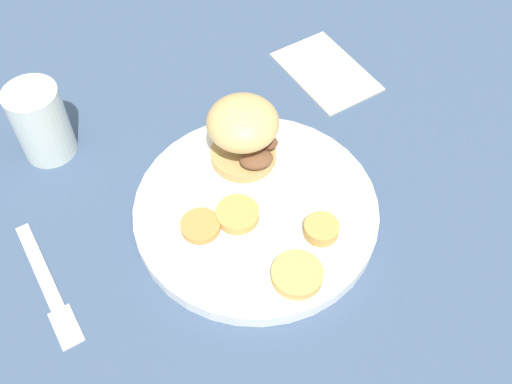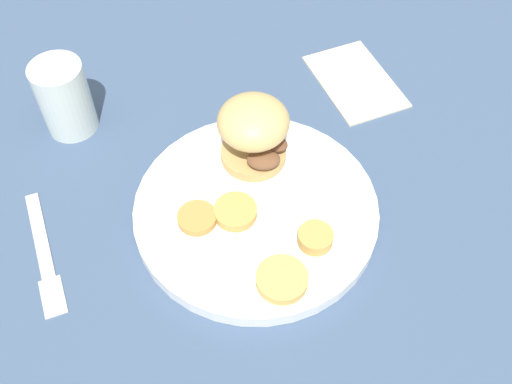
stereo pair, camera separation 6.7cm
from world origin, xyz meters
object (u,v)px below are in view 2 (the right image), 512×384
fork (44,253)px  drinking_glass (64,98)px  sandwich (255,129)px  dinner_plate (256,209)px

fork → drinking_glass: bearing=29.8°
sandwich → fork: bearing=147.3°
dinner_plate → sandwich: bearing=29.9°
sandwich → dinner_plate: bearing=-150.1°
fork → sandwich: bearing=-32.7°
dinner_plate → fork: bearing=131.7°
drinking_glass → fork: bearing=-150.2°
dinner_plate → drinking_glass: drinking_glass is taller
fork → drinking_glass: 0.20m
sandwich → fork: sandwich is taller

